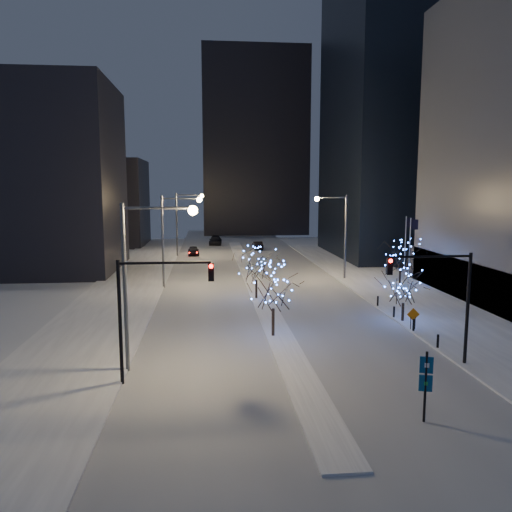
{
  "coord_description": "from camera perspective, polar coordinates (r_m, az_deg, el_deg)",
  "views": [
    {
      "loc": [
        -5.15,
        -27.14,
        10.87
      ],
      "look_at": [
        -1.03,
        15.23,
        5.0
      ],
      "focal_mm": 35.0,
      "sensor_mm": 36.0,
      "label": 1
    }
  ],
  "objects": [
    {
      "name": "street_lamp_w_near",
      "position": [
        29.71,
        -12.81,
        -0.81
      ],
      "size": [
        4.4,
        0.56,
        10.0
      ],
      "color": "#595E66",
      "rests_on": "ground"
    },
    {
      "name": "wayfinding_sign",
      "position": [
        24.95,
        18.83,
        -13.18
      ],
      "size": [
        0.6,
        0.26,
        3.41
      ],
      "rotation": [
        0.0,
        0.0,
        -0.3
      ],
      "color": "black",
      "rests_on": "ground"
    },
    {
      "name": "holiday_tree_plaza_near",
      "position": [
        41.88,
        16.53,
        -3.4
      ],
      "size": [
        4.55,
        4.55,
        4.4
      ],
      "color": "black",
      "rests_on": "east_sidewalk"
    },
    {
      "name": "filler_west_near",
      "position": [
        70.93,
        -24.6,
        8.06
      ],
      "size": [
        22.0,
        18.0,
        24.0
      ],
      "primitive_type": "cube",
      "color": "black",
      "rests_on": "ground"
    },
    {
      "name": "west_sidewalk",
      "position": [
        49.16,
        -15.84,
        -5.14
      ],
      "size": [
        8.0,
        90.0,
        0.15
      ],
      "primitive_type": "cube",
      "color": "white",
      "rests_on": "ground"
    },
    {
      "name": "traffic_signal_west",
      "position": [
        28.01,
        -12.2,
        -4.93
      ],
      "size": [
        5.26,
        0.43,
        7.0
      ],
      "color": "black",
      "rests_on": "ground"
    },
    {
      "name": "holiday_tree_plaza_far",
      "position": [
        57.34,
        16.21,
        -0.05
      ],
      "size": [
        4.71,
        4.71,
        5.0
      ],
      "color": "black",
      "rests_on": "east_sidewalk"
    },
    {
      "name": "ground",
      "position": [
        29.69,
        4.98,
        -13.66
      ],
      "size": [
        160.0,
        160.0,
        0.0
      ],
      "primitive_type": "plane",
      "color": "silver",
      "rests_on": "ground"
    },
    {
      "name": "car_near",
      "position": [
        80.96,
        -7.16,
        0.6
      ],
      "size": [
        1.95,
        4.4,
        1.47
      ],
      "primitive_type": "imported",
      "rotation": [
        0.0,
        0.0,
        0.05
      ],
      "color": "black",
      "rests_on": "ground"
    },
    {
      "name": "street_lamp_w_far",
      "position": [
        79.35,
        -8.31,
        4.61
      ],
      "size": [
        4.4,
        0.56,
        10.0
      ],
      "color": "#595E66",
      "rests_on": "ground"
    },
    {
      "name": "traffic_signal_east",
      "position": [
        32.06,
        20.69,
        -3.65
      ],
      "size": [
        5.26,
        0.43,
        7.0
      ],
      "color": "black",
      "rests_on": "ground"
    },
    {
      "name": "bollards",
      "position": [
        41.48,
        16.48,
        -6.81
      ],
      "size": [
        0.16,
        12.16,
        0.9
      ],
      "color": "black",
      "rests_on": "east_sidewalk"
    },
    {
      "name": "holiday_tree_median_far",
      "position": [
        48.3,
        0.04,
        -0.96
      ],
      "size": [
        4.6,
        4.6,
        5.21
      ],
      "color": "black",
      "rests_on": "median"
    },
    {
      "name": "filler_west_far",
      "position": [
        99.39,
        -17.75,
        5.83
      ],
      "size": [
        18.0,
        16.0,
        16.0
      ],
      "primitive_type": "cube",
      "color": "black",
      "rests_on": "ground"
    },
    {
      "name": "flagpoles",
      "position": [
        48.48,
        16.95,
        0.32
      ],
      "size": [
        1.35,
        2.6,
        8.0
      ],
      "color": "silver",
      "rests_on": "east_sidewalk"
    },
    {
      "name": "road",
      "position": [
        63.29,
        -0.8,
        -2.03
      ],
      "size": [
        20.0,
        130.0,
        0.02
      ],
      "primitive_type": "cube",
      "color": "#B5BBC5",
      "rests_on": "ground"
    },
    {
      "name": "construction_sign",
      "position": [
        39.94,
        17.52,
        -6.61
      ],
      "size": [
        1.01,
        0.06,
        1.66
      ],
      "rotation": [
        0.0,
        0.0,
        -0.02
      ],
      "color": "black",
      "rests_on": "east_sidewalk"
    },
    {
      "name": "holiday_tree_median_near",
      "position": [
        36.02,
        1.98,
        -3.7
      ],
      "size": [
        5.15,
        5.15,
        5.33
      ],
      "color": "black",
      "rests_on": "median"
    },
    {
      "name": "car_mid",
      "position": [
        87.88,
        0.16,
        1.22
      ],
      "size": [
        1.72,
        4.43,
        1.44
      ],
      "primitive_type": "imported",
      "rotation": [
        0.0,
        0.0,
        3.19
      ],
      "color": "black",
      "rests_on": "ground"
    },
    {
      "name": "street_lamp_w_mid",
      "position": [
        54.45,
        -9.54,
        3.14
      ],
      "size": [
        4.4,
        0.56,
        10.0
      ],
      "color": "#595E66",
      "rests_on": "ground"
    },
    {
      "name": "east_sidewalk",
      "position": [
        52.39,
        17.26,
        -4.4
      ],
      "size": [
        10.0,
        90.0,
        0.15
      ],
      "primitive_type": "cube",
      "color": "white",
      "rests_on": "ground"
    },
    {
      "name": "car_far",
      "position": [
        95.32,
        -4.66,
        1.77
      ],
      "size": [
        2.6,
        5.76,
        1.64
      ],
      "primitive_type": "imported",
      "rotation": [
        0.0,
        0.0,
        -0.05
      ],
      "color": "black",
      "rests_on": "ground"
    },
    {
      "name": "horizon_block",
      "position": [
        120.09,
        -0.21,
        12.69
      ],
      "size": [
        24.0,
        14.0,
        42.0
      ],
      "primitive_type": "cube",
      "color": "black",
      "rests_on": "ground"
    },
    {
      "name": "median",
      "position": [
        58.38,
        -0.39,
        -2.8
      ],
      "size": [
        2.0,
        80.0,
        0.15
      ],
      "primitive_type": "cube",
      "color": "white",
      "rests_on": "ground"
    },
    {
      "name": "street_lamp_east",
      "position": [
        59.3,
        9.37,
        3.47
      ],
      "size": [
        3.9,
        0.56,
        10.0
      ],
      "color": "#595E66",
      "rests_on": "ground"
    }
  ]
}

